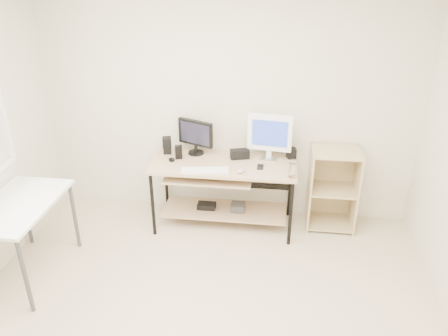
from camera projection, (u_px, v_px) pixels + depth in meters
room at (172, 187)px, 2.86m from camera, size 4.01×4.01×2.62m
desk at (222, 181)px, 4.63m from camera, size 1.50×0.65×0.75m
side_table at (18, 212)px, 3.81m from camera, size 0.60×1.00×0.75m
shelf_unit at (332, 187)px, 4.68m from camera, size 0.50×0.40×0.90m
black_monitor at (195, 135)px, 4.66m from camera, size 0.40×0.21×0.38m
white_imac at (270, 134)px, 4.50m from camera, size 0.46×0.15×0.49m
keyboard at (205, 170)px, 4.35m from camera, size 0.49×0.20×0.02m
mouse at (241, 171)px, 4.33m from camera, size 0.10×0.12×0.04m
center_speaker at (240, 154)px, 4.62m from camera, size 0.22×0.14×0.10m
speaker_left at (167, 145)px, 4.72m from camera, size 0.11×0.11×0.18m
speaker_right at (291, 153)px, 4.63m from camera, size 0.11×0.11×0.11m
audio_controller at (179, 152)px, 4.60m from camera, size 0.08×0.06×0.15m
volume_puck at (172, 160)px, 4.57m from camera, size 0.08×0.08×0.03m
smartphone at (260, 167)px, 4.44m from camera, size 0.06×0.12×0.01m
coaster at (292, 177)px, 4.24m from camera, size 0.11×0.11×0.01m
drinking_glass at (292, 170)px, 4.21m from camera, size 0.09×0.09×0.14m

